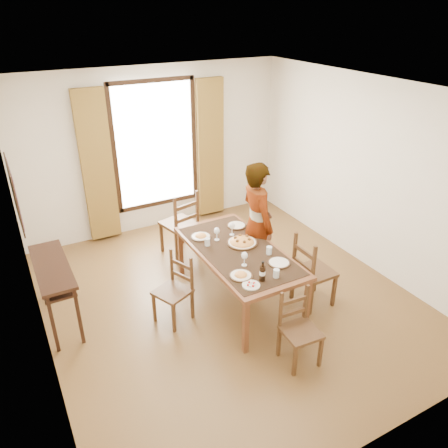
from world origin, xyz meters
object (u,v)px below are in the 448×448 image
man (257,224)px  console_table (53,273)px  dining_table (238,254)px  pasta_platter (242,240)px

man → console_table: bearing=85.1°
console_table → man: bearing=-8.5°
dining_table → man: 0.57m
dining_table → man: bearing=32.3°
console_table → pasta_platter: size_ratio=3.00×
pasta_platter → console_table: bearing=165.9°
console_table → dining_table: bearing=-17.6°
dining_table → pasta_platter: (0.12, 0.11, 0.11)m
dining_table → pasta_platter: 0.20m
man → pasta_platter: bearing=121.4°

